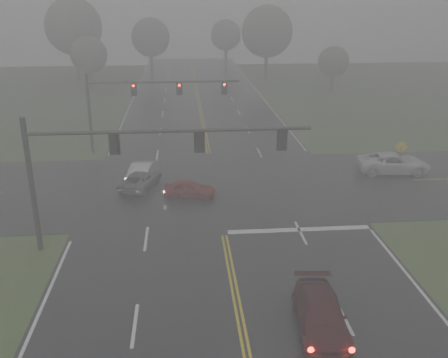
{
  "coord_description": "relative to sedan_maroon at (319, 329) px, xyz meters",
  "views": [
    {
      "loc": [
        -2.24,
        -11.89,
        13.14
      ],
      "look_at": [
        0.15,
        16.0,
        2.79
      ],
      "focal_mm": 40.0,
      "sensor_mm": 36.0,
      "label": 1
    }
  ],
  "objects": [
    {
      "name": "tree_nw_b",
      "position": [
        -21.92,
        65.83,
        8.49
      ],
      "size": [
        8.78,
        8.78,
        12.9
      ],
      "color": "#30251F",
      "rests_on": "ground"
    },
    {
      "name": "pickup_white",
      "position": [
        10.93,
        18.79,
        0.0
      ],
      "size": [
        5.77,
        3.02,
        1.55
      ],
      "primitive_type": "imported",
      "rotation": [
        0.0,
        0.0,
        1.49
      ],
      "color": "silver",
      "rests_on": "ground"
    },
    {
      "name": "sign_diamond_east",
      "position": [
        11.55,
        19.07,
        1.71
      ],
      "size": [
        1.05,
        0.18,
        2.53
      ],
      "rotation": [
        0.0,
        0.0,
        -0.14
      ],
      "color": "black",
      "rests_on": "ground"
    },
    {
      "name": "car_grey",
      "position": [
        -8.59,
        17.12,
        0.0
      ],
      "size": [
        3.28,
        4.79,
        1.22
      ],
      "primitive_type": "imported",
      "rotation": [
        0.0,
        0.0,
        2.82
      ],
      "color": "#505257",
      "rests_on": "ground"
    },
    {
      "name": "cross_street",
      "position": [
        -3.22,
        16.92,
        0.0
      ],
      "size": [
        120.0,
        14.0,
        0.02
      ],
      "primitive_type": "cube",
      "color": "black",
      "rests_on": "ground"
    },
    {
      "name": "tree_n_mid",
      "position": [
        -10.43,
        71.89,
        6.32
      ],
      "size": [
        6.55,
        6.55,
        9.62
      ],
      "color": "#30251F",
      "rests_on": "ground"
    },
    {
      "name": "tree_e_near",
      "position": [
        16.22,
        53.6,
        4.22
      ],
      "size": [
        4.39,
        4.39,
        6.44
      ],
      "color": "#30251F",
      "rests_on": "ground"
    },
    {
      "name": "main_road",
      "position": [
        -3.22,
        14.92,
        0.0
      ],
      "size": [
        18.0,
        160.0,
        0.02
      ],
      "primitive_type": "cube",
      "color": "black",
      "rests_on": "ground"
    },
    {
      "name": "tree_n_far",
      "position": [
        3.56,
        83.87,
        5.75
      ],
      "size": [
        5.95,
        5.95,
        8.75
      ],
      "color": "#30251F",
      "rests_on": "ground"
    },
    {
      "name": "signal_gantry_far",
      "position": [
        -9.33,
        26.16,
        4.92
      ],
      "size": [
        13.14,
        0.35,
        6.97
      ],
      "color": "black",
      "rests_on": "ground"
    },
    {
      "name": "sedan_silver",
      "position": [
        -8.42,
        18.84,
        0.0
      ],
      "size": [
        2.41,
        4.57,
        1.43
      ],
      "primitive_type": "imported",
      "rotation": [
        0.0,
        0.0,
        2.93
      ],
      "color": "#BABCC3",
      "rests_on": "ground"
    },
    {
      "name": "signal_gantry_near",
      "position": [
        -8.76,
        8.18,
        5.25
      ],
      "size": [
        14.86,
        0.32,
        7.42
      ],
      "color": "black",
      "rests_on": "ground"
    },
    {
      "name": "sedan_maroon",
      "position": [
        0.0,
        0.0,
        0.0
      ],
      "size": [
        2.41,
        5.0,
        1.4
      ],
      "primitive_type": "imported",
      "rotation": [
        0.0,
        0.0,
        -0.09
      ],
      "color": "#3A0A0D",
      "rests_on": "ground"
    },
    {
      "name": "sedan_red",
      "position": [
        -5.09,
        15.05,
        0.0
      ],
      "size": [
        3.69,
        1.94,
        1.2
      ],
      "primitive_type": "imported",
      "rotation": [
        0.0,
        0.0,
        1.42
      ],
      "color": "maroon",
      "rests_on": "ground"
    },
    {
      "name": "tree_nw_a",
      "position": [
        -18.54,
        57.69,
        5.06
      ],
      "size": [
        5.25,
        5.25,
        7.71
      ],
      "color": "#30251F",
      "rests_on": "ground"
    },
    {
      "name": "tree_ne_a",
      "position": [
        8.17,
        63.23,
        7.75
      ],
      "size": [
        8.02,
        8.02,
        11.77
      ],
      "color": "#30251F",
      "rests_on": "ground"
    },
    {
      "name": "stop_bar",
      "position": [
        1.28,
        9.32,
        0.0
      ],
      "size": [
        8.5,
        0.5,
        0.01
      ],
      "primitive_type": "cube",
      "color": "silver",
      "rests_on": "ground"
    }
  ]
}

